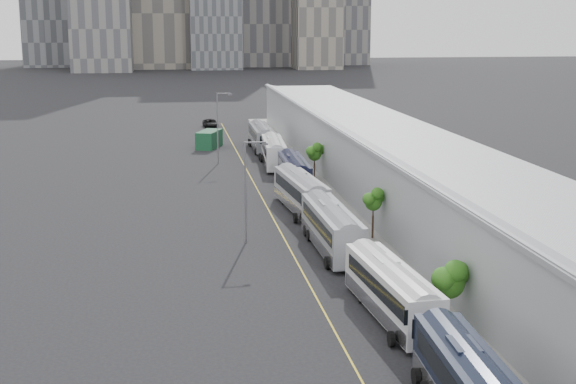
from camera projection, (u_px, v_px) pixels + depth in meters
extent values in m
cube|color=gray|center=(396.00, 229.00, 72.66)|extent=(10.00, 170.00, 0.12)
cube|color=gold|center=(282.00, 234.00, 71.15)|extent=(0.12, 160.00, 0.02)
cube|color=gray|center=(440.00, 192.00, 72.54)|extent=(12.00, 160.00, 6.80)
cube|color=gray|center=(441.00, 165.00, 72.03)|extent=(12.45, 160.40, 2.57)
cube|color=gray|center=(378.00, 154.00, 70.94)|extent=(0.30, 160.00, 0.40)
cube|color=black|center=(476.00, 382.00, 36.59)|extent=(3.03, 11.03, 1.02)
cube|color=black|center=(464.00, 346.00, 37.93)|extent=(1.33, 2.15, 0.29)
cube|color=silver|center=(392.00, 291.00, 50.69)|extent=(3.28, 12.44, 2.98)
cube|color=black|center=(393.00, 284.00, 50.40)|extent=(3.24, 10.97, 1.01)
cube|color=silver|center=(391.00, 305.00, 50.89)|extent=(3.30, 12.19, 0.95)
cube|color=silver|center=(386.00, 260.00, 51.72)|extent=(1.37, 2.16, 0.28)
cube|color=gray|center=(332.00, 228.00, 65.57)|extent=(2.84, 13.16, 3.18)
cube|color=black|center=(332.00, 222.00, 65.25)|extent=(2.87, 11.58, 1.08)
cube|color=silver|center=(332.00, 240.00, 65.78)|extent=(2.87, 12.89, 1.02)
cube|color=gray|center=(328.00, 204.00, 66.67)|extent=(1.35, 2.24, 0.30)
cube|color=gray|center=(301.00, 192.00, 79.44)|extent=(3.65, 13.14, 3.14)
cube|color=black|center=(301.00, 187.00, 79.13)|extent=(3.58, 11.59, 1.07)
cube|color=silver|center=(301.00, 202.00, 79.65)|extent=(3.67, 12.89, 1.01)
cube|color=gray|center=(299.00, 173.00, 80.53)|extent=(1.47, 2.29, 0.30)
cube|color=black|center=(294.00, 172.00, 90.77)|extent=(2.81, 12.29, 2.96)
cube|color=black|center=(294.00, 168.00, 90.48)|extent=(2.83, 10.82, 1.01)
cube|color=silver|center=(294.00, 180.00, 90.97)|extent=(2.84, 12.05, 0.95)
cube|color=black|center=(292.00, 156.00, 91.80)|extent=(1.28, 2.10, 0.28)
cube|color=silver|center=(274.00, 152.00, 104.36)|extent=(3.33, 12.74, 3.05)
cube|color=black|center=(274.00, 148.00, 104.05)|extent=(3.30, 11.23, 1.04)
cube|color=silver|center=(274.00, 159.00, 104.56)|extent=(3.36, 12.49, 0.98)
cube|color=silver|center=(272.00, 138.00, 105.41)|extent=(1.40, 2.21, 0.29)
cube|color=slate|center=(261.00, 137.00, 117.72)|extent=(2.68, 12.81, 3.10)
cube|color=black|center=(261.00, 133.00, 117.42)|extent=(2.72, 11.28, 1.05)
cube|color=silver|center=(261.00, 144.00, 117.93)|extent=(2.72, 12.56, 0.99)
cube|color=slate|center=(260.00, 124.00, 118.80)|extent=(1.30, 2.18, 0.30)
cylinder|color=black|center=(448.00, 301.00, 50.04)|extent=(0.18, 0.18, 2.86)
sphere|color=#265914|center=(449.00, 278.00, 49.73)|extent=(2.02, 2.02, 2.02)
cylinder|color=black|center=(373.00, 219.00, 69.22)|extent=(0.18, 0.18, 3.58)
sphere|color=#265914|center=(373.00, 200.00, 68.86)|extent=(1.47, 1.47, 1.47)
cylinder|color=black|center=(314.00, 165.00, 95.94)|extent=(0.18, 0.18, 3.29)
sphere|color=#265914|center=(315.00, 152.00, 95.60)|extent=(1.65, 1.65, 1.65)
cylinder|color=#59595E|center=(245.00, 193.00, 67.70)|extent=(0.18, 0.18, 8.72)
cylinder|color=#59595E|center=(256.00, 142.00, 66.94)|extent=(1.80, 0.14, 0.14)
cube|color=#59595E|center=(265.00, 144.00, 67.09)|extent=(0.50, 0.22, 0.18)
cylinder|color=#59595E|center=(218.00, 129.00, 105.58)|extent=(0.18, 0.18, 9.40)
cylinder|color=#59595E|center=(224.00, 93.00, 104.75)|extent=(1.80, 0.14, 0.14)
cube|color=#59595E|center=(230.00, 95.00, 104.89)|extent=(0.50, 0.22, 0.18)
cube|color=#133E24|center=(209.00, 139.00, 119.67)|extent=(4.39, 6.39, 2.56)
imported|color=black|center=(211.00, 123.00, 143.18)|extent=(2.77, 5.35, 1.44)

